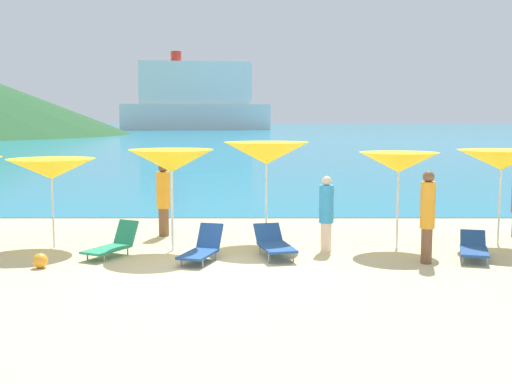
{
  "coord_description": "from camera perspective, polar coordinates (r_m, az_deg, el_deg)",
  "views": [
    {
      "loc": [
        0.8,
        -12.25,
        2.94
      ],
      "look_at": [
        0.86,
        3.08,
        1.2
      ],
      "focal_mm": 44.76,
      "sensor_mm": 36.0,
      "label": 1
    }
  ],
  "objects": [
    {
      "name": "beachgoer_2",
      "position": [
        16.28,
        -8.53,
        -0.49
      ],
      "size": [
        0.35,
        0.35,
        1.86
      ],
      "rotation": [
        0.0,
        0.0,
        3.29
      ],
      "color": "brown",
      "rests_on": "ground_plane"
    },
    {
      "name": "umbrella_3",
      "position": [
        15.17,
        0.68,
        3.48
      ],
      "size": [
        2.23,
        2.23,
        2.41
      ],
      "color": "silver",
      "rests_on": "ground_plane"
    },
    {
      "name": "ocean_water",
      "position": [
        238.9,
        -0.45,
        5.77
      ],
      "size": [
        650.0,
        440.0,
        0.02
      ],
      "primitive_type": "cube",
      "color": "teal",
      "rests_on": "ground_plane"
    },
    {
      "name": "lounge_chair_4",
      "position": [
        14.32,
        18.63,
        -4.7
      ],
      "size": [
        0.93,
        1.58,
        0.52
      ],
      "rotation": [
        0.0,
        0.0,
        -0.28
      ],
      "color": "#1E478C",
      "rests_on": "ground_plane"
    },
    {
      "name": "ground_plane",
      "position": [
        22.47,
        -2.28,
        -1.43
      ],
      "size": [
        50.0,
        100.0,
        0.3
      ],
      "primitive_type": "cube",
      "color": "beige"
    },
    {
      "name": "beachgoer_0",
      "position": [
        14.31,
        6.05,
        -1.76
      ],
      "size": [
        0.33,
        0.33,
        1.7
      ],
      "rotation": [
        0.0,
        0.0,
        1.72
      ],
      "color": "beige",
      "rests_on": "ground_plane"
    },
    {
      "name": "lounge_chair_5",
      "position": [
        13.4,
        -5.09,
        -5.01
      ],
      "size": [
        0.91,
        1.48,
        0.72
      ],
      "rotation": [
        0.0,
        0.0,
        -0.3
      ],
      "color": "#1E478C",
      "rests_on": "ground_plane"
    },
    {
      "name": "umbrella_1",
      "position": [
        15.31,
        -18.07,
        1.96
      ],
      "size": [
        2.0,
        2.0,
        2.06
      ],
      "color": "silver",
      "rests_on": "ground_plane"
    },
    {
      "name": "umbrella_2",
      "position": [
        14.32,
        -7.83,
        2.76
      ],
      "size": [
        2.1,
        2.1,
        2.28
      ],
      "color": "silver",
      "rests_on": "ground_plane"
    },
    {
      "name": "umbrella_4",
      "position": [
        14.77,
        12.38,
        2.59
      ],
      "size": [
        1.85,
        1.85,
        2.21
      ],
      "color": "silver",
      "rests_on": "ground_plane"
    },
    {
      "name": "beachgoer_3",
      "position": [
        13.47,
        14.82,
        -1.86
      ],
      "size": [
        0.3,
        0.3,
        1.91
      ],
      "rotation": [
        0.0,
        0.0,
        3.44
      ],
      "color": "brown",
      "rests_on": "ground_plane"
    },
    {
      "name": "beach_ball",
      "position": [
        13.46,
        -18.97,
        -5.85
      ],
      "size": [
        0.3,
        0.3,
        0.3
      ],
      "primitive_type": "sphere",
      "color": "orange",
      "rests_on": "ground_plane"
    },
    {
      "name": "cruise_ship",
      "position": [
        191.58,
        -5.72,
        8.2
      ],
      "size": [
        44.62,
        15.27,
        22.81
      ],
      "rotation": [
        0.0,
        0.0,
        0.15
      ],
      "color": "white",
      "rests_on": "ocean_water"
    },
    {
      "name": "umbrella_5",
      "position": [
        15.84,
        20.82,
        2.69
      ],
      "size": [
        2.16,
        2.16,
        2.24
      ],
      "color": "silver",
      "rests_on": "ground_plane"
    },
    {
      "name": "lounge_chair_1",
      "position": [
        14.18,
        -12.91,
        -4.55
      ],
      "size": [
        1.08,
        1.46,
        0.71
      ],
      "rotation": [
        0.0,
        0.0,
        -0.46
      ],
      "color": "#268C66",
      "rests_on": "ground_plane"
    },
    {
      "name": "lounge_chair_0",
      "position": [
        13.79,
        1.37,
        -4.58
      ],
      "size": [
        0.94,
        1.66,
        0.62
      ],
      "rotation": [
        0.0,
        0.0,
        0.22
      ],
      "color": "#1E478C",
      "rests_on": "ground_plane"
    }
  ]
}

